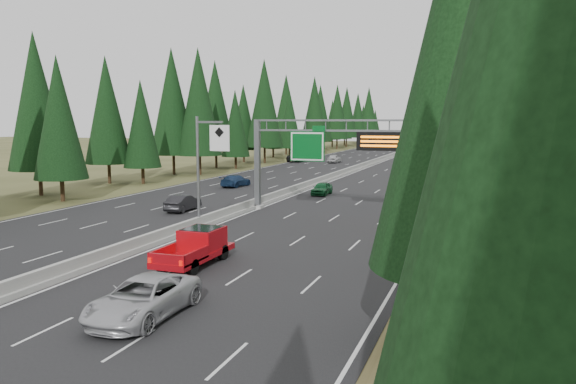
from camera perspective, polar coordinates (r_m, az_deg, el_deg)
The scene contains 19 objects.
road at distance 92.53m, azimuth 7.61°, elevation 2.41°, with size 32.00×260.00×0.08m, color black.
shoulder_right at distance 90.48m, azimuth 18.70°, elevation 1.98°, with size 3.60×260.00×0.06m, color olive.
shoulder_left at distance 97.83m, azimuth -2.64°, elevation 2.72°, with size 3.60×260.00×0.06m, color #3E431F.
median_barrier at distance 92.50m, azimuth 7.62°, elevation 2.64°, with size 0.70×260.00×0.85m.
sign_gantry at distance 46.30m, azimuth 6.65°, elevation 4.11°, with size 16.75×0.98×7.80m.
hov_sign_pole at distance 39.96m, azimuth -8.43°, elevation 2.80°, with size 2.80×0.50×8.00m.
tree_row_right at distance 73.60m, azimuth 21.87°, elevation 8.22°, with size 12.19×242.78×18.93m.
tree_row_left at distance 94.69m, azimuth -6.01°, elevation 8.23°, with size 12.03×245.39×18.90m.
silver_minivan at distance 23.13m, azimuth -14.49°, elevation -10.39°, with size 2.59×5.62×1.56m, color #B1B1B6.
red_pickup at distance 30.90m, azimuth -9.09°, elevation -5.28°, with size 2.06×5.77×1.88m.
car_ahead_green at distance 58.67m, azimuth 3.46°, elevation 0.37°, with size 1.57×3.90×1.33m, color #14572A.
car_ahead_dkred at distance 69.29m, azimuth 15.40°, elevation 1.16°, with size 1.35×3.86×1.27m, color #4E1A0B.
car_ahead_dkgrey at distance 96.11m, azimuth 13.63°, elevation 2.88°, with size 1.88×4.63×1.34m, color black.
car_ahead_white at distance 102.53m, azimuth 14.02°, elevation 3.14°, with size 2.32×5.02×1.40m, color #BABABA.
car_ahead_far at distance 136.70m, azimuth 12.28°, elevation 4.22°, with size 1.90×4.72×1.61m, color black.
car_onc_near at distance 48.94m, azimuth -10.62°, elevation -1.08°, with size 1.48×4.24×1.40m, color black.
car_onc_blue at distance 66.06m, azimuth -5.34°, elevation 1.15°, with size 1.93×4.74×1.38m, color navy.
car_onc_white at distance 103.34m, azimuth 4.75°, elevation 3.41°, with size 1.83×4.56×1.55m, color #B4B4B4.
car_onc_far at distance 105.86m, azimuth 1.07°, elevation 3.55°, with size 2.72×5.89×1.64m, color black.
Camera 1 is at (19.45, -10.13, 7.79)m, focal length 35.00 mm.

